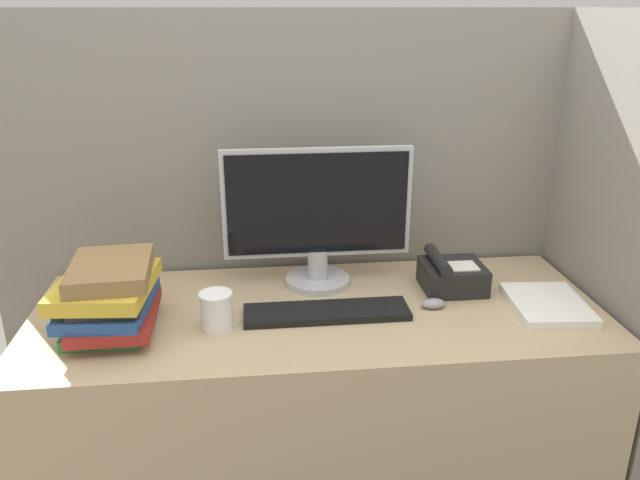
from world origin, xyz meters
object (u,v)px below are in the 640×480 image
Objects in this scene: keyboard at (327,312)px; desk_telephone at (451,275)px; coffee_cup at (216,311)px; mouse at (433,304)px; monitor at (317,218)px; book_stack at (110,297)px.

desk_telephone is (0.40, 0.13, 0.04)m from keyboard.
coffee_cup is at bearing -172.38° from keyboard.
mouse is (0.31, 0.01, 0.00)m from keyboard.
monitor is 0.44m from desk_telephone.
book_stack reaches higher than keyboard.
keyboard is 0.58m from book_stack.
monitor is 0.42m from mouse.
mouse reaches higher than keyboard.
book_stack is (-0.57, -0.24, -0.11)m from monitor.
monitor is 5.50× the size of coffee_cup.
monitor reaches higher than coffee_cup.
monitor is 1.85× the size of book_stack.
monitor reaches higher than book_stack.
mouse is 0.23× the size of book_stack.
coffee_cup is 0.28m from book_stack.
keyboard is at bearing 2.27° from book_stack.
book_stack reaches higher than mouse.
book_stack is at bearing 176.37° from coffee_cup.
coffee_cup is at bearing -166.10° from desk_telephone.
desk_telephone is (0.69, 0.17, -0.01)m from coffee_cup.
mouse is at bearing -126.57° from desk_telephone.
coffee_cup is 0.34× the size of book_stack.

